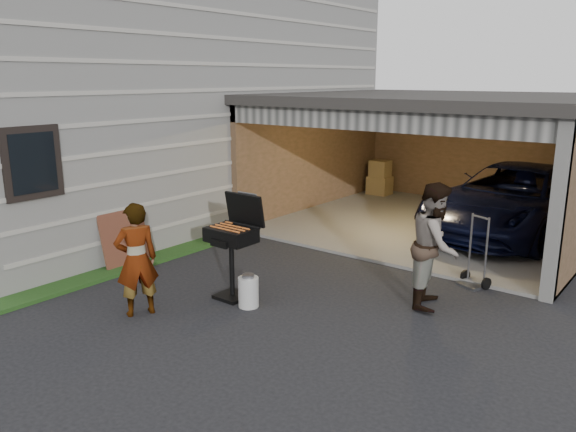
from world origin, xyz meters
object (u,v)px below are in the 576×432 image
minivan (515,202)px  bbq_grill (233,238)px  propane_tank (248,292)px  plywood_panel (125,238)px  man (435,245)px  hand_truck (474,273)px  woman (136,260)px

minivan → bbq_grill: bbq_grill is taller
propane_tank → plywood_panel: plywood_panel is taller
bbq_grill → man: bearing=32.3°
hand_truck → bbq_grill: bearing=-113.3°
propane_tank → plywood_panel: (-2.93, 0.03, 0.28)m
man → hand_truck: bearing=-26.7°
bbq_grill → plywood_panel: size_ratio=1.53×
minivan → hand_truck: minivan is taller
minivan → man: man is taller
minivan → woman: bearing=-105.0°
man → hand_truck: (0.21, 1.12, -0.69)m
plywood_panel → hand_truck: (5.21, 2.81, -0.28)m
plywood_panel → hand_truck: hand_truck is taller
minivan → hand_truck: 3.49m
minivan → woman: 7.94m
woman → propane_tank: size_ratio=3.61×
bbq_grill → plywood_panel: bbq_grill is taller
propane_tank → hand_truck: 3.63m
hand_truck → plywood_panel: bearing=-130.0°
minivan → bbq_grill: bearing=-104.0°
bbq_grill → hand_truck: bearing=45.0°
man → plywood_panel: (-5.00, -1.68, -0.41)m
woman → man: man is taller
woman → propane_tank: woman is taller
minivan → propane_tank: (-1.84, -6.26, -0.49)m
plywood_panel → hand_truck: 5.92m
minivan → bbq_grill: (-2.26, -6.12, 0.22)m
minivan → plywood_panel: 7.85m
minivan → propane_tank: size_ratio=11.53×
woman → minivan: bearing=-177.2°
propane_tank → hand_truck: hand_truck is taller
woman → plywood_panel: 2.25m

